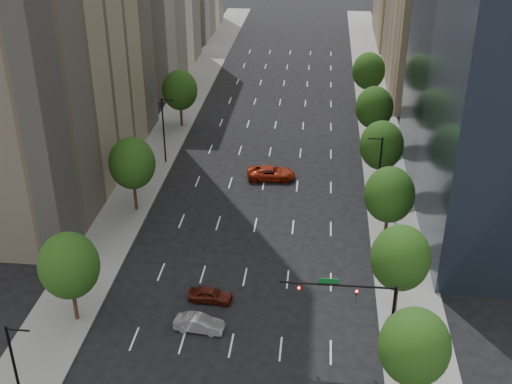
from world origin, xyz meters
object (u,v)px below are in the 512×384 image
(car_red_far, at_px, (271,173))
(car_silver, at_px, (199,323))
(car_maroon, at_px, (210,295))
(traffic_signal, at_px, (362,304))

(car_red_far, bearing_deg, car_silver, 167.51)
(car_maroon, bearing_deg, traffic_signal, -110.04)
(traffic_signal, bearing_deg, car_red_far, 107.09)
(car_silver, bearing_deg, car_maroon, 1.46)
(car_maroon, bearing_deg, car_silver, 179.89)
(traffic_signal, relative_size, car_maroon, 2.23)
(traffic_signal, height_order, car_silver, traffic_signal)
(car_maroon, xyz_separation_m, car_silver, (-0.29, -4.17, 0.01))
(car_maroon, distance_m, car_red_far, 25.95)
(traffic_signal, bearing_deg, car_silver, 172.80)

